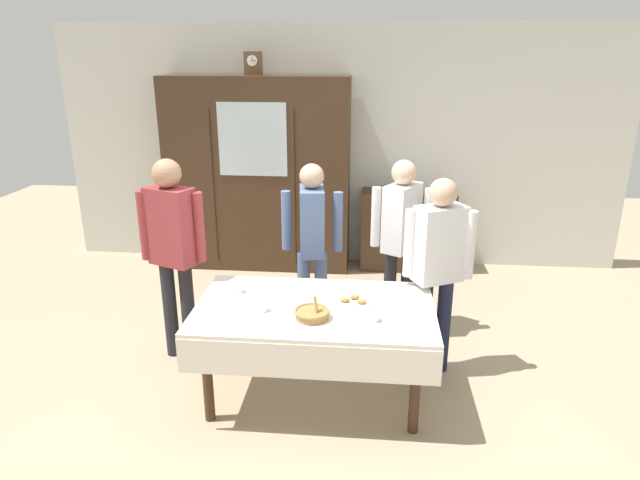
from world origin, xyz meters
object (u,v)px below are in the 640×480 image
person_behind_table_left (438,259)px  person_beside_shelf (173,241)px  wall_cabinet (258,175)px  tea_cup_mid_left (263,308)px  bookshelf_low (407,230)px  spoon_mid_left (294,295)px  mantel_clock (253,63)px  person_near_right_end (401,231)px  tea_cup_center (373,318)px  spoon_front_edge (229,302)px  dining_table (314,321)px  tea_cup_far_right (238,289)px  book_stack (409,189)px  bread_basket (312,313)px  pastry_plate (353,302)px  person_by_cabinet (312,234)px

person_behind_table_left → person_beside_shelf: (-2.04, 0.04, 0.07)m
wall_cabinet → person_beside_shelf: (-0.26, -2.08, -0.08)m
wall_cabinet → tea_cup_mid_left: wall_cabinet is taller
bookshelf_low → spoon_mid_left: size_ratio=8.77×
mantel_clock → person_beside_shelf: 2.45m
person_near_right_end → bookshelf_low: bearing=83.9°
tea_cup_center → spoon_front_edge: 1.04m
bookshelf_low → dining_table: bearing=-106.8°
tea_cup_mid_left → person_near_right_end: person_near_right_end is taller
person_behind_table_left → tea_cup_mid_left: bearing=-155.2°
tea_cup_far_right → person_near_right_end: person_near_right_end is taller
tea_cup_far_right → spoon_front_edge: tea_cup_far_right is taller
bookshelf_low → spoon_front_edge: 2.97m
spoon_mid_left → spoon_front_edge: same height
spoon_mid_left → mantel_clock: bearing=107.2°
tea_cup_center → spoon_front_edge: size_ratio=1.09×
wall_cabinet → bookshelf_low: 1.81m
book_stack → bread_basket: bearing=-106.0°
wall_cabinet → tea_cup_far_right: 2.43m
wall_cabinet → pastry_plate: size_ratio=7.71×
tea_cup_center → person_beside_shelf: bearing=156.6°
dining_table → tea_cup_center: tea_cup_center is taller
mantel_clock → pastry_plate: mantel_clock is taller
wall_cabinet → book_stack: 1.70m
dining_table → wall_cabinet: wall_cabinet is taller
person_beside_shelf → pastry_plate: bearing=-16.2°
tea_cup_far_right → spoon_mid_left: bearing=-0.5°
dining_table → pastry_plate: (0.27, 0.10, 0.11)m
mantel_clock → tea_cup_center: mantel_clock is taller
bread_basket → spoon_mid_left: bearing=115.6°
mantel_clock → person_beside_shelf: bearing=-96.9°
bookshelf_low → tea_cup_mid_left: (-1.14, -2.73, 0.29)m
book_stack → person_beside_shelf: (-1.96, -2.13, 0.05)m
person_near_right_end → person_behind_table_left: bearing=-69.3°
mantel_clock → bread_basket: size_ratio=1.00×
person_behind_table_left → person_by_cabinet: (-1.00, 0.52, -0.01)m
bread_basket → spoon_mid_left: 0.38m
wall_cabinet → tea_cup_far_right: bearing=-82.4°
pastry_plate → person_by_cabinet: bearing=113.2°
tea_cup_far_right → bread_basket: bread_basket is taller
wall_cabinet → spoon_mid_left: bearing=-72.9°
person_beside_shelf → person_near_right_end: bearing=18.9°
book_stack → spoon_front_edge: book_stack is taller
mantel_clock → spoon_mid_left: bearing=-72.8°
bread_basket → tea_cup_mid_left: bearing=170.5°
wall_cabinet → spoon_front_edge: wall_cabinet is taller
bookshelf_low → book_stack: bearing=0.0°
person_behind_table_left → person_by_cabinet: 1.13m
mantel_clock → pastry_plate: bearing=-64.8°
mantel_clock → person_near_right_end: (1.54, -1.46, -1.34)m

